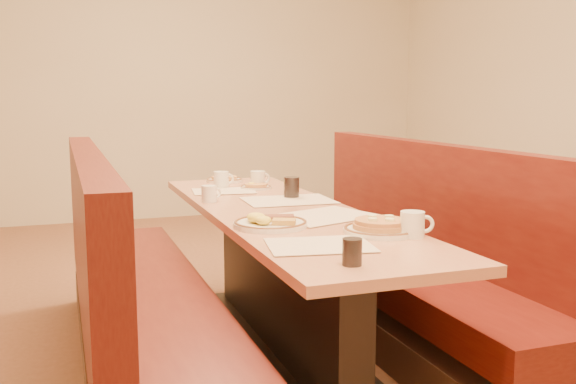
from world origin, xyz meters
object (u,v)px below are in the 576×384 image
object	(u,v)px
pancake_plate	(381,227)
coffee_mug_c	(258,179)
booth_left	(130,302)
soda_tumbler_mid	(292,188)
soda_tumbler_near	(352,252)
coffee_mug_a	(413,224)
coffee_mug_d	(222,179)
coffee_mug_b	(210,193)
booth_right	(410,273)
diner_table	(281,284)
eggs_plate	(269,222)

from	to	relation	value
pancake_plate	coffee_mug_c	bearing A→B (deg)	92.64
booth_left	soda_tumbler_mid	bearing A→B (deg)	19.60
coffee_mug_c	soda_tumbler_near	world-z (taller)	coffee_mug_c
coffee_mug_a	coffee_mug_d	size ratio (longest dim) A/B	1.03
soda_tumbler_near	coffee_mug_d	bearing A→B (deg)	88.91
pancake_plate	soda_tumbler_near	distance (m)	0.53
coffee_mug_d	booth_left	bearing A→B (deg)	-133.97
coffee_mug_b	soda_tumbler_near	xyz separation A→B (m)	(0.15, -1.42, -0.00)
booth_right	coffee_mug_a	xyz separation A→B (m)	(-0.45, -0.77, 0.44)
soda_tumbler_near	coffee_mug_a	bearing A→B (deg)	37.05
diner_table	eggs_plate	bearing A→B (deg)	-115.30
booth_left	soda_tumbler_near	size ratio (longest dim) A/B	27.89
diner_table	booth_right	xyz separation A→B (m)	(0.73, 0.00, -0.01)
booth_right	pancake_plate	world-z (taller)	booth_right
diner_table	coffee_mug_c	distance (m)	0.92
coffee_mug_c	coffee_mug_d	xyz separation A→B (m)	(-0.22, 0.04, 0.00)
booth_right	soda_tumbler_near	xyz separation A→B (m)	(-0.86, -1.08, 0.43)
coffee_mug_a	soda_tumbler_mid	xyz separation A→B (m)	(-0.11, 1.09, 0.00)
booth_left	coffee_mug_d	world-z (taller)	booth_left
booth_right	coffee_mug_c	bearing A→B (deg)	126.80
soda_tumbler_near	soda_tumbler_mid	size ratio (longest dim) A/B	0.78
coffee_mug_d	soda_tumbler_near	size ratio (longest dim) A/B	1.44
coffee_mug_d	coffee_mug_a	bearing A→B (deg)	-83.80
coffee_mug_c	soda_tumbler_mid	world-z (taller)	soda_tumbler_mid
coffee_mug_a	coffee_mug_b	distance (m)	1.24
booth_right	coffee_mug_d	size ratio (longest dim) A/B	19.40
soda_tumbler_near	booth_right	bearing A→B (deg)	51.51
coffee_mug_d	soda_tumbler_near	world-z (taller)	coffee_mug_d
pancake_plate	coffee_mug_d	size ratio (longest dim) A/B	2.33
coffee_mug_a	coffee_mug_c	xyz separation A→B (m)	(-0.15, 1.57, -0.00)
coffee_mug_d	soda_tumbler_mid	size ratio (longest dim) A/B	1.12
booth_right	soda_tumbler_mid	size ratio (longest dim) A/B	21.78
booth_right	coffee_mug_d	distance (m)	1.26
booth_right	soda_tumbler_near	bearing A→B (deg)	-128.49
eggs_plate	soda_tumbler_near	bearing A→B (deg)	-84.99
pancake_plate	soda_tumbler_near	xyz separation A→B (m)	(-0.32, -0.42, 0.02)
coffee_mug_d	soda_tumbler_near	bearing A→B (deg)	-97.82
booth_right	coffee_mug_c	distance (m)	1.10
pancake_plate	eggs_plate	xyz separation A→B (m)	(-0.38, 0.27, -0.00)
coffee_mug_b	coffee_mug_c	size ratio (longest dim) A/B	0.88
coffee_mug_a	coffee_mug_b	world-z (taller)	coffee_mug_a
booth_left	coffee_mug_b	size ratio (longest dim) A/B	22.31
diner_table	soda_tumbler_near	bearing A→B (deg)	-96.58
pancake_plate	coffee_mug_b	size ratio (longest dim) A/B	2.68
soda_tumbler_mid	booth_right	bearing A→B (deg)	-29.90
booth_right	coffee_mug_d	xyz separation A→B (m)	(-0.82, 0.85, 0.44)
soda_tumbler_near	diner_table	bearing A→B (deg)	83.42
coffee_mug_c	coffee_mug_a	bearing A→B (deg)	-93.07
booth_left	coffee_mug_c	distance (m)	1.26
booth_left	pancake_plate	world-z (taller)	booth_left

